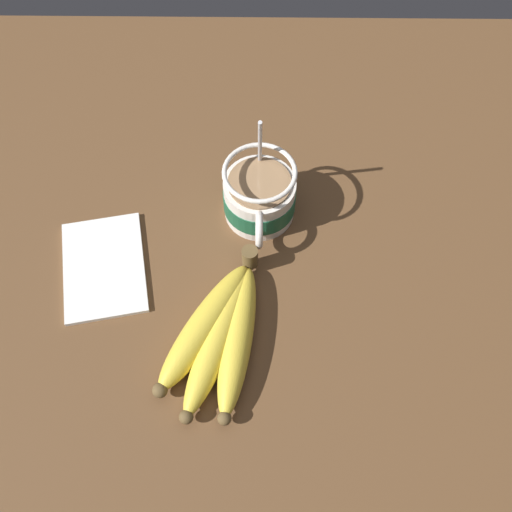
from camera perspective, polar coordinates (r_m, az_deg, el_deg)
name	(u,v)px	position (r cm, az deg, el deg)	size (l,w,h in cm)	color
table	(262,267)	(74.40, 0.59, -1.10)	(93.30, 93.30, 3.68)	brown
coffee_mug	(260,197)	(73.66, 0.36, 5.91)	(12.86, 9.42, 15.60)	white
banana_bunch	(223,333)	(66.65, -3.33, -7.70)	(21.10, 12.92, 4.33)	brown
napkin	(107,267)	(74.41, -14.67, -1.04)	(16.07, 12.69, 0.60)	white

